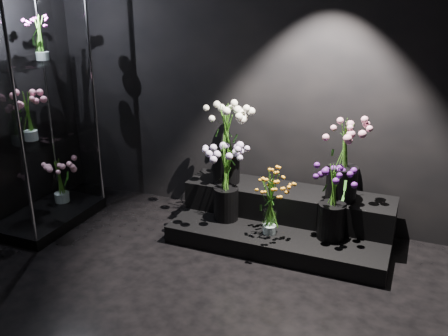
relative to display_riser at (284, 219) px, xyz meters
The scene contains 12 objects.
floor 1.71m from the display_riser, 108.30° to the right, with size 4.00×4.00×0.00m, color black.
wall_back 1.39m from the display_riser, 144.58° to the left, with size 4.00×4.00×0.00m, color black.
display_riser is the anchor object (origin of this frame).
display_case 2.47m from the display_riser, 165.40° to the right, with size 0.62×1.03×2.27m.
bouquet_orange_bells 0.40m from the display_riser, 100.00° to the right, with size 0.34×0.34×0.57m.
bouquet_lilac 0.67m from the display_riser, 162.57° to the right, with size 0.42×0.42×0.71m.
bouquet_purple 0.59m from the display_riser, 19.29° to the right, with size 0.40×0.40×0.65m.
bouquet_cream_roses 0.91m from the display_riser, behind, with size 0.46×0.46×0.75m.
bouquet_pink_roses 0.81m from the display_riser, ahead, with size 0.42×0.42×0.74m.
bouquet_case_pink 2.46m from the display_riser, 161.53° to the right, with size 0.39×0.39×0.44m.
bouquet_case_magenta 2.70m from the display_riser, 168.11° to the right, with size 0.23×0.23×0.38m.
bouquet_case_base_pink 2.27m from the display_riser, behind, with size 0.36×0.36×0.49m.
Camera 1 is at (1.59, -2.38, 2.20)m, focal length 40.00 mm.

